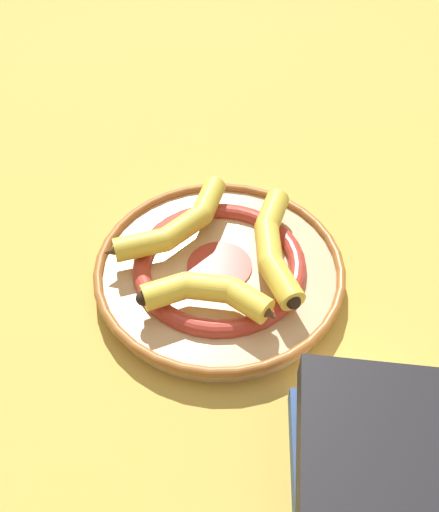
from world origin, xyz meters
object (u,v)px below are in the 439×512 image
object	(u,v)px
decorative_bowl	(220,268)
banana_b	(177,225)
banana_c	(273,243)
banana_a	(210,293)
book_stack	(373,466)

from	to	relation	value
decorative_bowl	banana_b	xyz separation A→B (m)	(-0.06, -0.04, 0.03)
decorative_bowl	banana_c	distance (m)	0.08
decorative_bowl	banana_a	distance (m)	0.08
banana_b	book_stack	size ratio (longest dim) A/B	0.79
book_stack	banana_c	bearing A→B (deg)	17.17
banana_b	book_stack	xyz separation A→B (m)	(0.36, 0.09, -0.00)
banana_a	banana_b	distance (m)	0.12
banana_c	book_stack	xyz separation A→B (m)	(0.29, -0.02, -0.01)
banana_c	banana_b	bearing A→B (deg)	-106.50
decorative_bowl	banana_a	world-z (taller)	banana_a
book_stack	banana_b	bearing A→B (deg)	34.99
banana_a	banana_b	xyz separation A→B (m)	(-0.12, -0.01, -0.00)
banana_b	book_stack	bearing A→B (deg)	-103.43
banana_b	banana_c	bearing A→B (deg)	-60.98
decorative_bowl	banana_c	xyz separation A→B (m)	(0.01, 0.07, 0.03)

